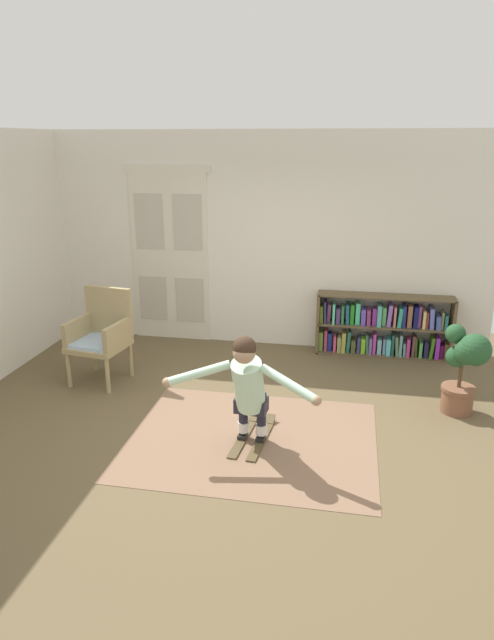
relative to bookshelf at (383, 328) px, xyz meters
The scene contains 9 objects.
ground_plane 2.91m from the bookshelf, 123.96° to the right, with size 7.20×7.20×0.00m, color brown.
back_wall 1.95m from the bookshelf, behind, with size 6.00×0.10×2.90m, color silver.
double_door 3.10m from the bookshelf, behind, with size 1.22×0.05×2.45m.
rug 2.87m from the bookshelf, 117.58° to the right, with size 2.37×1.94×0.01m, color #81624B.
bookshelf is the anchor object (origin of this frame).
wicker_chair 3.63m from the bookshelf, 156.81° to the right, with size 0.68×0.68×1.10m.
potted_plant 1.75m from the bookshelf, 64.74° to the right, with size 0.45×0.42×0.95m.
skis_pair 2.84m from the bookshelf, 117.82° to the right, with size 0.34×0.85×0.07m.
person_skier 3.01m from the bookshelf, 116.42° to the right, with size 1.42×0.65×1.08m.
Camera 1 is at (1.12, -4.83, 2.77)m, focal length 31.25 mm.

